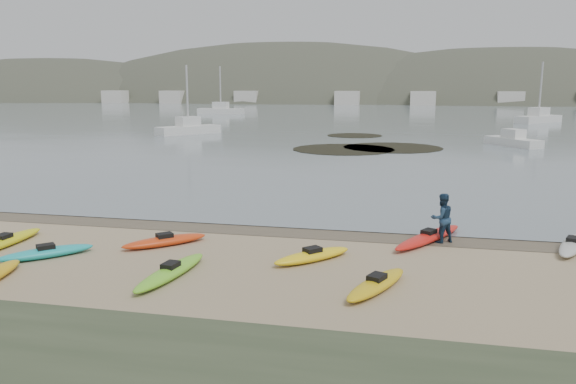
# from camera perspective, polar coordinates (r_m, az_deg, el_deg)

# --- Properties ---
(ground) EXTENTS (600.00, 600.00, 0.00)m
(ground) POSITION_cam_1_polar(r_m,az_deg,el_deg) (22.75, 0.00, -3.71)
(ground) COLOR tan
(ground) RESTS_ON ground
(wet_sand) EXTENTS (60.00, 60.00, 0.00)m
(wet_sand) POSITION_cam_1_polar(r_m,az_deg,el_deg) (22.47, -0.16, -3.89)
(wet_sand) COLOR brown
(wet_sand) RESTS_ON ground
(water) EXTENTS (1200.00, 1200.00, 0.00)m
(water) POSITION_cam_1_polar(r_m,az_deg,el_deg) (321.61, 11.57, 9.57)
(water) COLOR slate
(water) RESTS_ON ground
(kayaks) EXTENTS (21.24, 11.07, 0.34)m
(kayaks) POSITION_cam_1_polar(r_m,az_deg,el_deg) (18.87, -5.04, -6.29)
(kayaks) COLOR #75D52A
(kayaks) RESTS_ON ground
(person_east) EXTENTS (1.12, 1.06, 1.83)m
(person_east) POSITION_cam_1_polar(r_m,az_deg,el_deg) (21.31, 15.36, -2.57)
(person_east) COLOR navy
(person_east) RESTS_ON ground
(kelp_mats) EXTENTS (13.41, 21.91, 0.04)m
(kelp_mats) POSITION_cam_1_polar(r_m,az_deg,el_deg) (54.09, 7.83, 4.68)
(kelp_mats) COLOR black
(kelp_mats) RESTS_ON water
(moored_boats) EXTENTS (91.59, 91.30, 1.28)m
(moored_boats) POSITION_cam_1_polar(r_m,az_deg,el_deg) (95.23, 10.44, 7.54)
(moored_boats) COLOR silver
(moored_boats) RESTS_ON ground
(far_hills) EXTENTS (550.00, 135.00, 80.00)m
(far_hills) POSITION_cam_1_polar(r_m,az_deg,el_deg) (219.34, 21.34, 4.41)
(far_hills) COLOR #384235
(far_hills) RESTS_ON ground
(far_town) EXTENTS (199.00, 5.00, 4.00)m
(far_town) POSITION_cam_1_polar(r_m,az_deg,el_deg) (166.57, 12.86, 9.26)
(far_town) COLOR beige
(far_town) RESTS_ON ground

